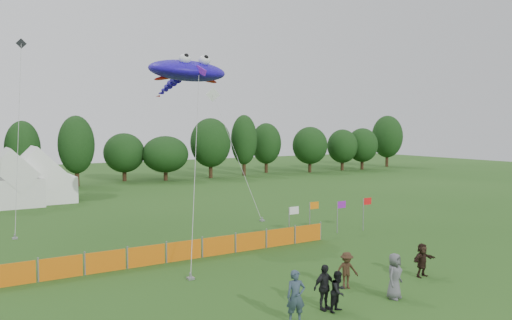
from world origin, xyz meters
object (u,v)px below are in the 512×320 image
spectator_a (296,297)px  spectator_c (347,270)px  spectator_d (324,287)px  spectator_e (394,276)px  spectator_b (338,291)px  tent_right (42,181)px  barrier_fence (184,251)px  tent_left (14,183)px  spectator_f (422,260)px  stingray_kite (186,72)px

spectator_a → spectator_c: size_ratio=1.19×
spectator_c → spectator_d: (-2.39, -1.43, 0.08)m
spectator_e → spectator_b: bearing=158.1°
tent_right → spectator_a: 34.69m
barrier_fence → spectator_b: bearing=-77.8°
spectator_a → spectator_e: (4.83, -0.05, -0.01)m
spectator_b → barrier_fence: bearing=84.3°
spectator_e → spectator_a: bearing=159.3°
tent_left → tent_right: 2.60m
barrier_fence → spectator_d: (1.75, -9.21, 0.36)m
spectator_b → spectator_d: spectator_d is taller
spectator_a → barrier_fence: bearing=112.0°
spectator_f → stingray_kite: bearing=104.9°
tent_left → stingray_kite: 20.90m
spectator_a → spectator_b: (1.98, 0.04, -0.17)m
spectator_c → spectator_e: 2.10m
spectator_a → stingray_kite: size_ratio=0.11×
tent_left → stingray_kite: (8.79, -16.98, 8.43)m
spectator_b → spectator_c: (2.05, 1.85, 0.02)m
barrier_fence → spectator_d: 9.38m
spectator_c → spectator_e: size_ratio=0.85×
spectator_a → stingray_kite: bearing=100.9°
barrier_fence → spectator_c: size_ratio=11.42×
stingray_kite → spectator_a: bearing=-100.5°
spectator_c → spectator_f: spectator_c is taller
tent_right → stingray_kite: stingray_kite is taller
spectator_d → stingray_kite: size_ratio=0.10×
spectator_d → spectator_f: (6.46, 0.89, -0.09)m
spectator_e → spectator_f: (3.28, 1.39, -0.14)m
spectator_a → spectator_f: bearing=30.8°
spectator_b → spectator_f: bearing=-5.9°
tent_right → tent_left: bearing=-159.3°
spectator_b → spectator_c: bearing=24.2°
spectator_e → barrier_fence: bearing=96.7°
tent_right → spectator_a: tent_right is taller
tent_left → spectator_c: bearing=-72.9°
tent_right → spectator_e: bearing=-76.8°
tent_right → spectator_b: tent_right is taller
spectator_e → stingray_kite: (-1.74, 16.67, 9.54)m
tent_right → spectator_d: bearing=-81.8°
spectator_a → tent_left: bearing=121.0°
spectator_b → spectator_e: (2.85, -0.08, 0.15)m
stingray_kite → spectator_d: bearing=-95.1°
tent_right → spectator_f: 35.10m
spectator_b → stingray_kite: stingray_kite is taller
tent_right → spectator_a: size_ratio=2.92×
tent_right → barrier_fence: (3.18, -24.85, -1.44)m
spectator_a → spectator_b: bearing=22.5°
spectator_b → spectator_e: size_ratio=0.83×
barrier_fence → tent_right: bearing=97.3°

